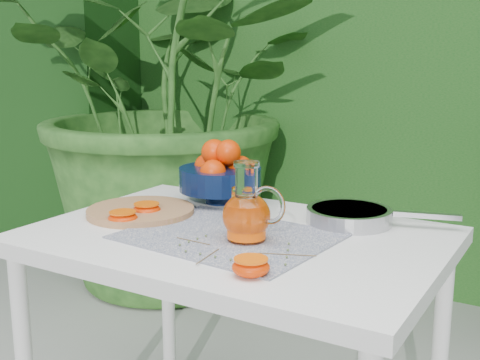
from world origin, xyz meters
The scene contains 11 objects.
hedge_backdrop centered at (0.06, 2.06, 1.19)m, with size 8.00×1.65×2.50m.
potted_plant_left centered at (-0.99, 1.17, 1.01)m, with size 2.03×2.03×2.03m, color #224F1B.
white_table centered at (0.07, -0.06, 0.67)m, with size 1.00×0.70×0.75m.
placemat centered at (0.07, -0.10, 0.75)m, with size 0.48×0.37×0.00m, color #0C1B45.
cutting_board centered at (-0.24, -0.05, 0.76)m, with size 0.29×0.29×0.02m, color #A26B49.
fruit_bowl centered at (-0.12, 0.18, 0.84)m, with size 0.29×0.29×0.19m.
juice_pitcher centered at (0.13, -0.11, 0.82)m, with size 0.17×0.12×0.19m.
juice_tumbler centered at (0.05, 0.02, 0.80)m, with size 0.08×0.08×0.09m.
saute_pan centered at (0.29, 0.16, 0.77)m, with size 0.41×0.27×0.04m.
orange_halves centered at (-0.06, -0.17, 0.77)m, with size 0.55×0.33×0.04m.
thyme_sprigs centered at (0.14, -0.20, 0.76)m, with size 0.34×0.22×0.01m.
Camera 1 is at (0.81, -1.29, 1.19)m, focal length 45.00 mm.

